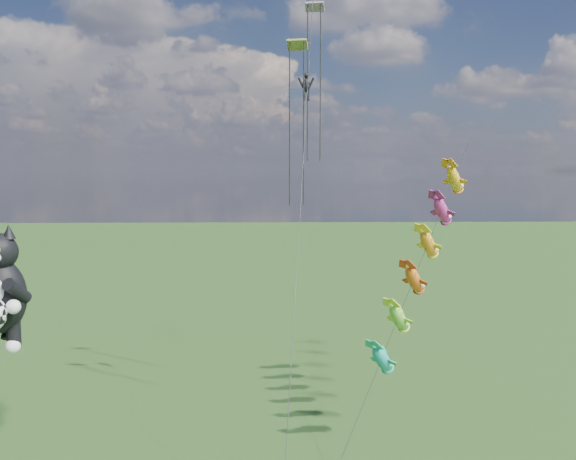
{
  "coord_description": "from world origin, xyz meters",
  "views": [
    {
      "loc": [
        7.88,
        -27.95,
        14.26
      ],
      "look_at": [
        8.97,
        8.41,
        10.91
      ],
      "focal_mm": 40.0,
      "sensor_mm": 36.0,
      "label": 1
    }
  ],
  "objects": [
    {
      "name": "parafoil_rig",
      "position": [
        9.97,
        8.66,
        19.01
      ],
      "size": [
        3.2,
        17.43,
        26.12
      ],
      "rotation": [
        0.0,
        0.0,
        -0.05
      ],
      "color": "#4F3E29",
      "rests_on": "ground"
    },
    {
      "name": "fish_windsock_rig",
      "position": [
        16.38,
        7.36,
        9.19
      ],
      "size": [
        10.1,
        12.51,
        16.38
      ],
      "rotation": [
        0.0,
        0.0,
        -0.35
      ],
      "color": "#4F3E29",
      "rests_on": "ground"
    }
  ]
}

